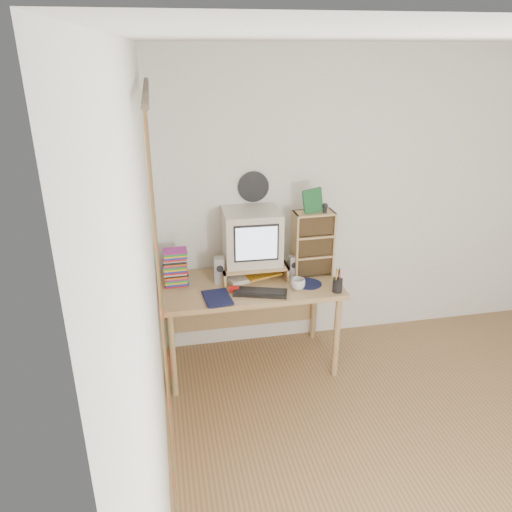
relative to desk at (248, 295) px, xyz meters
name	(u,v)px	position (x,y,z in m)	size (l,w,h in m)	color
floor	(450,469)	(1.03, -1.44, -0.62)	(3.50, 3.50, 0.00)	#987348
back_wall	(360,201)	(1.03, 0.31, 0.63)	(3.50, 3.50, 0.00)	white
left_wall	(154,328)	(-0.72, -1.44, 0.63)	(3.50, 3.50, 0.00)	white
curtain	(161,299)	(-0.68, -0.96, 0.53)	(2.20, 2.20, 0.00)	red
wall_disc	(253,187)	(0.10, 0.29, 0.81)	(0.25, 0.25, 0.02)	black
desk	(248,295)	(0.00, 0.00, 0.00)	(1.40, 0.70, 0.75)	tan
monitor_riser	(253,267)	(0.05, 0.04, 0.23)	(0.52, 0.30, 0.12)	tan
crt_monitor	(252,237)	(0.05, 0.09, 0.46)	(0.44, 0.44, 0.42)	beige
speaker_left	(219,270)	(-0.23, 0.00, 0.24)	(0.08, 0.08, 0.21)	#B2B2B7
speaker_right	(293,267)	(0.36, -0.02, 0.22)	(0.07, 0.07, 0.18)	#B2B2B7
keyboard	(260,293)	(0.04, -0.26, 0.15)	(0.40, 0.13, 0.03)	black
dvd_stack	(176,270)	(-0.57, 0.03, 0.26)	(0.18, 0.13, 0.25)	brown
cd_rack	(313,244)	(0.53, 0.01, 0.40)	(0.32, 0.17, 0.53)	tan
mug	(298,284)	(0.34, -0.24, 0.18)	(0.11, 0.11, 0.09)	silver
diary	(204,298)	(-0.38, -0.29, 0.16)	(0.23, 0.18, 0.05)	#0F1338
mousepad	(308,284)	(0.45, -0.17, 0.14)	(0.21, 0.21, 0.00)	#111838
pen_cup	(338,283)	(0.62, -0.34, 0.21)	(0.07, 0.07, 0.15)	black
papers	(250,274)	(0.03, 0.06, 0.16)	(0.32, 0.24, 0.04)	white
red_box	(234,289)	(-0.14, -0.18, 0.15)	(0.08, 0.05, 0.04)	red
game_box	(313,201)	(0.50, -0.01, 0.76)	(0.15, 0.03, 0.19)	#18562A
webcam	(325,208)	(0.60, -0.02, 0.70)	(0.05, 0.05, 0.08)	black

